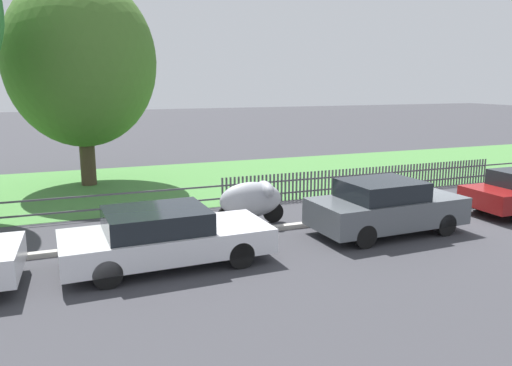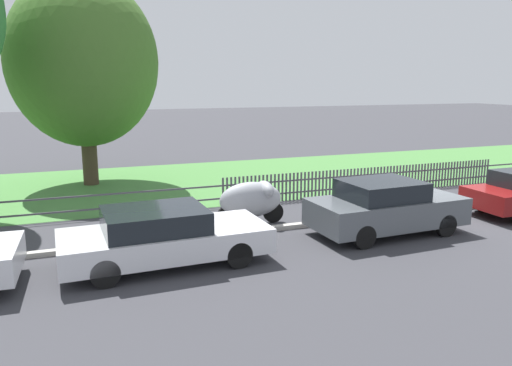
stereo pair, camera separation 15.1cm
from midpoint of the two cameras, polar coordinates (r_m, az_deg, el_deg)
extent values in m
plane|color=#38383D|center=(15.53, 19.11, -3.42)|extent=(120.00, 120.00, 0.00)
cube|color=#B2ADA3|center=(15.59, 18.89, -3.13)|extent=(41.60, 0.20, 0.12)
cube|color=#477F3D|center=(21.48, 6.71, 1.17)|extent=(41.60, 8.54, 0.01)
cube|color=#4C4C51|center=(17.83, 12.97, -0.35)|extent=(41.60, 0.03, 0.05)
cube|color=#4C4C51|center=(17.76, 13.03, 0.93)|extent=(41.60, 0.03, 0.05)
cube|color=#4C4C51|center=(15.52, -3.50, -1.06)|extent=(0.06, 0.03, 0.92)
cube|color=#4C4C51|center=(15.56, -3.03, -1.02)|extent=(0.06, 0.03, 0.92)
cube|color=#4C4C51|center=(15.60, -2.56, -0.98)|extent=(0.06, 0.03, 0.92)
cube|color=#4C4C51|center=(15.64, -2.09, -0.95)|extent=(0.06, 0.03, 0.92)
cube|color=#4C4C51|center=(15.68, -1.63, -0.91)|extent=(0.06, 0.03, 0.92)
cube|color=#4C4C51|center=(15.72, -1.17, -0.87)|extent=(0.06, 0.03, 0.92)
cube|color=#4C4C51|center=(15.77, -0.71, -0.83)|extent=(0.06, 0.03, 0.92)
cube|color=#4C4C51|center=(15.81, -0.25, -0.80)|extent=(0.06, 0.03, 0.92)
cube|color=#4C4C51|center=(15.86, 0.20, -0.76)|extent=(0.06, 0.03, 0.92)
cube|color=#4C4C51|center=(15.91, 0.66, -0.73)|extent=(0.06, 0.03, 0.92)
cube|color=#4C4C51|center=(15.95, 1.10, -0.69)|extent=(0.06, 0.03, 0.92)
cube|color=#4C4C51|center=(16.00, 1.55, -0.65)|extent=(0.06, 0.03, 0.92)
cube|color=#4C4C51|center=(16.05, 1.99, -0.62)|extent=(0.06, 0.03, 0.92)
cube|color=#4C4C51|center=(16.10, 2.44, -0.58)|extent=(0.06, 0.03, 0.92)
cube|color=#4C4C51|center=(16.16, 2.87, -0.55)|extent=(0.06, 0.03, 0.92)
cube|color=#4C4C51|center=(16.21, 3.31, -0.51)|extent=(0.06, 0.03, 0.92)
cube|color=#4C4C51|center=(16.26, 3.74, -0.48)|extent=(0.06, 0.03, 0.92)
cube|color=#4C4C51|center=(16.32, 4.17, -0.44)|extent=(0.06, 0.03, 0.92)
cube|color=#4C4C51|center=(16.37, 4.60, -0.41)|extent=(0.06, 0.03, 0.92)
cube|color=#4C4C51|center=(16.43, 5.02, -0.37)|extent=(0.06, 0.03, 0.92)
cube|color=#4C4C51|center=(16.49, 5.44, -0.34)|extent=(0.06, 0.03, 0.92)
cube|color=#4C4C51|center=(16.55, 5.86, -0.31)|extent=(0.06, 0.03, 0.92)
cube|color=#4C4C51|center=(16.60, 6.27, -0.27)|extent=(0.06, 0.03, 0.92)
cube|color=#4C4C51|center=(16.67, 6.69, -0.24)|extent=(0.06, 0.03, 0.92)
cube|color=#4C4C51|center=(16.73, 7.09, -0.21)|extent=(0.06, 0.03, 0.92)
cube|color=#4C4C51|center=(16.79, 7.50, -0.17)|extent=(0.06, 0.03, 0.92)
cube|color=#4C4C51|center=(16.85, 7.90, -0.14)|extent=(0.06, 0.03, 0.92)
cube|color=#4C4C51|center=(16.91, 8.30, -0.11)|extent=(0.06, 0.03, 0.92)
cube|color=#4C4C51|center=(16.98, 8.70, -0.07)|extent=(0.06, 0.03, 0.92)
cube|color=#4C4C51|center=(17.04, 9.09, -0.04)|extent=(0.06, 0.03, 0.92)
cube|color=#4C4C51|center=(17.11, 9.48, -0.01)|extent=(0.06, 0.03, 0.92)
cube|color=#4C4C51|center=(17.18, 9.87, 0.02)|extent=(0.06, 0.03, 0.92)
cube|color=#4C4C51|center=(17.24, 10.26, 0.05)|extent=(0.06, 0.03, 0.92)
cube|color=#4C4C51|center=(17.31, 10.64, 0.08)|extent=(0.06, 0.03, 0.92)
cube|color=#4C4C51|center=(17.38, 11.02, 0.11)|extent=(0.06, 0.03, 0.92)
cube|color=#4C4C51|center=(17.45, 11.39, 0.14)|extent=(0.06, 0.03, 0.92)
cube|color=#4C4C51|center=(17.52, 11.77, 0.17)|extent=(0.06, 0.03, 0.92)
cube|color=#4C4C51|center=(17.59, 12.14, 0.20)|extent=(0.06, 0.03, 0.92)
cube|color=#4C4C51|center=(17.67, 12.50, 0.23)|extent=(0.06, 0.03, 0.92)
cube|color=#4C4C51|center=(17.74, 12.87, 0.26)|extent=(0.06, 0.03, 0.92)
cube|color=#4C4C51|center=(17.81, 13.23, 0.29)|extent=(0.06, 0.03, 0.92)
cube|color=#4C4C51|center=(17.89, 13.58, 0.32)|extent=(0.06, 0.03, 0.92)
cube|color=#4C4C51|center=(17.96, 13.94, 0.35)|extent=(0.06, 0.03, 0.92)
cube|color=#4C4C51|center=(18.04, 14.29, 0.38)|extent=(0.06, 0.03, 0.92)
cube|color=#4C4C51|center=(18.11, 14.64, 0.41)|extent=(0.06, 0.03, 0.92)
cube|color=#4C4C51|center=(18.19, 14.98, 0.44)|extent=(0.06, 0.03, 0.92)
cube|color=#4C4C51|center=(18.27, 15.33, 0.46)|extent=(0.06, 0.03, 0.92)
cube|color=#4C4C51|center=(18.35, 15.67, 0.49)|extent=(0.06, 0.03, 0.92)
cube|color=#4C4C51|center=(18.42, 16.01, 0.52)|extent=(0.06, 0.03, 0.92)
cube|color=#4C4C51|center=(18.50, 16.34, 0.54)|extent=(0.06, 0.03, 0.92)
cube|color=#4C4C51|center=(18.58, 16.67, 0.57)|extent=(0.06, 0.03, 0.92)
cube|color=#4C4C51|center=(18.66, 17.00, 0.60)|extent=(0.06, 0.03, 0.92)
cube|color=#4C4C51|center=(18.75, 17.32, 0.62)|extent=(0.06, 0.03, 0.92)
cube|color=#4C4C51|center=(18.83, 17.65, 0.65)|extent=(0.06, 0.03, 0.92)
cube|color=#4C4C51|center=(18.91, 17.97, 0.68)|extent=(0.06, 0.03, 0.92)
cube|color=#4C4C51|center=(18.99, 18.29, 0.70)|extent=(0.06, 0.03, 0.92)
cube|color=#4C4C51|center=(19.08, 18.60, 0.73)|extent=(0.06, 0.03, 0.92)
cube|color=#4C4C51|center=(19.16, 18.91, 0.75)|extent=(0.06, 0.03, 0.92)
cube|color=#4C4C51|center=(19.25, 19.22, 0.78)|extent=(0.06, 0.03, 0.92)
cube|color=#4C4C51|center=(19.33, 19.53, 0.80)|extent=(0.06, 0.03, 0.92)
cube|color=#4C4C51|center=(19.42, 19.83, 0.82)|extent=(0.06, 0.03, 0.92)
cube|color=#4C4C51|center=(19.51, 20.13, 0.85)|extent=(0.06, 0.03, 0.92)
cube|color=#4C4C51|center=(19.59, 20.43, 0.87)|extent=(0.06, 0.03, 0.92)
cube|color=#4C4C51|center=(19.68, 20.73, 0.90)|extent=(0.06, 0.03, 0.92)
cube|color=#4C4C51|center=(19.77, 21.02, 0.92)|extent=(0.06, 0.03, 0.92)
cube|color=#4C4C51|center=(19.86, 21.31, 0.94)|extent=(0.06, 0.03, 0.92)
cube|color=#4C4C51|center=(19.95, 21.60, 0.97)|extent=(0.06, 0.03, 0.92)
cube|color=#4C4C51|center=(20.04, 21.88, 0.99)|extent=(0.06, 0.03, 0.92)
cube|color=#4C4C51|center=(20.13, 22.16, 1.01)|extent=(0.06, 0.03, 0.92)
cube|color=#4C4C51|center=(20.22, 22.44, 1.03)|extent=(0.06, 0.03, 0.92)
cube|color=#4C4C51|center=(20.31, 22.72, 1.05)|extent=(0.06, 0.03, 0.92)
cube|color=#4C4C51|center=(20.40, 23.00, 1.08)|extent=(0.06, 0.03, 0.92)
cube|color=#4C4C51|center=(20.49, 23.27, 1.10)|extent=(0.06, 0.03, 0.92)
cube|color=#4C4C51|center=(20.58, 23.54, 1.12)|extent=(0.06, 0.03, 0.92)
cube|color=#4C4C51|center=(20.68, 23.81, 1.14)|extent=(0.06, 0.03, 0.92)
cube|color=#4C4C51|center=(20.77, 24.07, 1.16)|extent=(0.06, 0.03, 0.92)
cube|color=#4C4C51|center=(20.86, 24.34, 1.18)|extent=(0.06, 0.03, 0.92)
cube|color=#4C4C51|center=(20.96, 24.60, 1.20)|extent=(0.06, 0.03, 0.92)
cube|color=#4C4C51|center=(21.05, 24.86, 1.22)|extent=(0.06, 0.03, 0.92)
cube|color=#4C4C51|center=(21.15, 25.11, 1.24)|extent=(0.06, 0.03, 0.92)
cube|color=silver|center=(10.84, -9.87, -6.54)|extent=(4.40, 1.98, 0.53)
cube|color=black|center=(10.66, -11.10, -4.13)|extent=(2.14, 1.72, 0.46)
cylinder|color=black|center=(12.03, -4.43, -5.68)|extent=(0.57, 0.16, 0.57)
cylinder|color=black|center=(10.50, -1.51, -8.24)|extent=(0.57, 0.16, 0.57)
cylinder|color=black|center=(11.53, -17.37, -6.96)|extent=(0.57, 0.16, 0.57)
cylinder|color=black|center=(9.93, -16.43, -9.92)|extent=(0.57, 0.16, 0.57)
cube|color=#51565B|center=(13.20, 15.01, -3.13)|extent=(4.01, 1.92, 0.68)
cube|color=black|center=(12.95, 14.45, -0.77)|extent=(1.96, 1.67, 0.46)
cylinder|color=black|center=(14.64, 16.80, -3.01)|extent=(0.58, 0.16, 0.57)
cylinder|color=black|center=(13.47, 21.21, -4.55)|extent=(0.58, 0.16, 0.57)
cylinder|color=black|center=(13.24, 8.58, -4.15)|extent=(0.58, 0.16, 0.57)
cylinder|color=black|center=(11.94, 12.66, -6.05)|extent=(0.58, 0.16, 0.57)
cylinder|color=black|center=(16.54, 24.64, -1.78)|extent=(0.66, 0.15, 0.66)
cylinder|color=black|center=(13.82, 2.30, -3.37)|extent=(0.57, 0.13, 0.57)
cylinder|color=black|center=(13.43, -2.97, -3.82)|extent=(0.57, 0.13, 0.57)
ellipsoid|color=#9EA0A8|center=(13.51, -0.30, -1.92)|extent=(1.76, 0.82, 0.97)
ellipsoid|color=#9EA0A8|center=(13.58, 1.35, -0.72)|extent=(0.44, 0.95, 0.45)
cylinder|color=#473828|center=(19.70, -18.33, 3.91)|extent=(0.55, 0.55, 2.85)
ellipsoid|color=#426B28|center=(19.56, -18.92, 12.99)|extent=(5.35, 5.35, 6.15)
camera|label=1|loc=(0.08, -89.68, 0.06)|focal=35.00mm
camera|label=2|loc=(0.08, 90.32, -0.06)|focal=35.00mm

